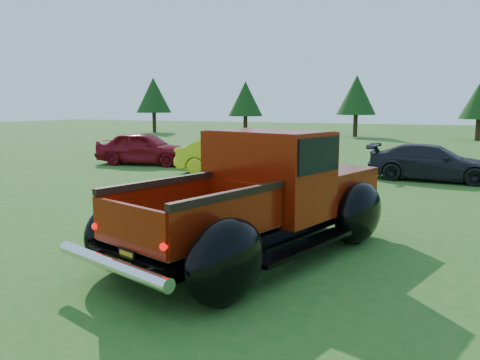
{
  "coord_description": "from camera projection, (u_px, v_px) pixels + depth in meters",
  "views": [
    {
      "loc": [
        3.88,
        -8.26,
        2.54
      ],
      "look_at": [
        0.16,
        0.2,
        1.07
      ],
      "focal_mm": 35.0,
      "sensor_mm": 36.0,
      "label": 1
    }
  ],
  "objects": [
    {
      "name": "ground",
      "position": [
        229.0,
        233.0,
        9.41
      ],
      "size": [
        120.0,
        120.0,
        0.0
      ],
      "primitive_type": "plane",
      "color": "#245B1A",
      "rests_on": "ground"
    },
    {
      "name": "tree_far_west",
      "position": [
        154.0,
        95.0,
        44.72
      ],
      "size": [
        3.33,
        3.33,
        5.2
      ],
      "color": "#332114",
      "rests_on": "ground"
    },
    {
      "name": "tree_west",
      "position": [
        245.0,
        99.0,
        39.9
      ],
      "size": [
        2.94,
        2.94,
        4.6
      ],
      "color": "#332114",
      "rests_on": "ground"
    },
    {
      "name": "tree_mid_left",
      "position": [
        357.0,
        95.0,
        38.09
      ],
      "size": [
        3.2,
        3.2,
        5.0
      ],
      "color": "#332114",
      "rests_on": "ground"
    },
    {
      "name": "tree_mid_right",
      "position": [
        480.0,
        100.0,
        33.67
      ],
      "size": [
        2.82,
        2.82,
        4.4
      ],
      "color": "#332114",
      "rests_on": "ground"
    },
    {
      "name": "pickup_truck",
      "position": [
        268.0,
        194.0,
        8.24
      ],
      "size": [
        3.99,
        6.06,
        2.12
      ],
      "rotation": [
        0.0,
        0.0,
        -0.3
      ],
      "color": "black",
      "rests_on": "ground"
    },
    {
      "name": "show_car_red",
      "position": [
        145.0,
        148.0,
        20.38
      ],
      "size": [
        4.42,
        2.38,
        1.43
      ],
      "primitive_type": "imported",
      "rotation": [
        0.0,
        0.0,
        1.74
      ],
      "color": "maroon",
      "rests_on": "ground"
    },
    {
      "name": "show_car_yellow",
      "position": [
        232.0,
        156.0,
        17.59
      ],
      "size": [
        4.34,
        2.11,
        1.37
      ],
      "primitive_type": "imported",
      "rotation": [
        0.0,
        0.0,
        1.73
      ],
      "color": "yellow",
      "rests_on": "ground"
    },
    {
      "name": "show_car_grey",
      "position": [
        432.0,
        162.0,
        16.04
      ],
      "size": [
        4.32,
        1.92,
        1.23
      ],
      "primitive_type": "imported",
      "rotation": [
        0.0,
        0.0,
        1.53
      ],
      "color": "black",
      "rests_on": "ground"
    }
  ]
}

